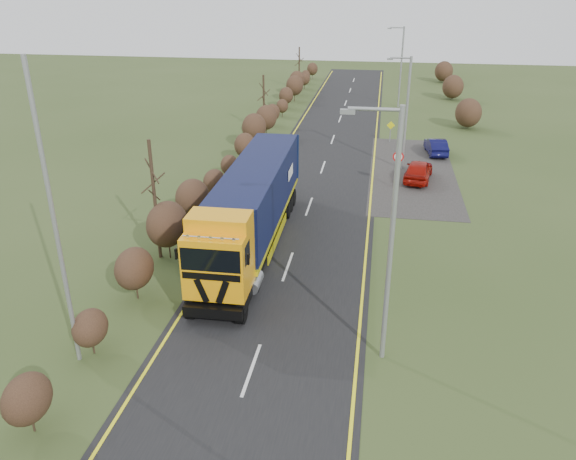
{
  "coord_description": "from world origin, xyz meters",
  "views": [
    {
      "loc": [
        3.95,
        -19.85,
        12.78
      ],
      "look_at": [
        -0.05,
        4.35,
        1.8
      ],
      "focal_mm": 35.0,
      "sensor_mm": 36.0,
      "label": 1
    }
  ],
  "objects_px": {
    "lorry": "(252,204)",
    "streetlight_near": "(389,230)",
    "car_red_hatchback": "(418,170)",
    "car_blue_sedan": "(436,146)",
    "speed_sign": "(398,163)"
  },
  "relations": [
    {
      "from": "lorry",
      "to": "speed_sign",
      "type": "xyz_separation_m",
      "value": [
        7.41,
        10.27,
        -0.58
      ]
    },
    {
      "from": "streetlight_near",
      "to": "car_red_hatchback",
      "type": "bearing_deg",
      "value": 83.56
    },
    {
      "from": "streetlight_near",
      "to": "speed_sign",
      "type": "relative_size",
      "value": 3.6
    },
    {
      "from": "speed_sign",
      "to": "streetlight_near",
      "type": "bearing_deg",
      "value": -92.5
    },
    {
      "from": "lorry",
      "to": "streetlight_near",
      "type": "xyz_separation_m",
      "value": [
        6.6,
        -8.31,
        2.72
      ]
    },
    {
      "from": "streetlight_near",
      "to": "lorry",
      "type": "bearing_deg",
      "value": 128.46
    },
    {
      "from": "lorry",
      "to": "speed_sign",
      "type": "height_order",
      "value": "lorry"
    },
    {
      "from": "car_red_hatchback",
      "to": "streetlight_near",
      "type": "relative_size",
      "value": 0.45
    },
    {
      "from": "lorry",
      "to": "car_blue_sedan",
      "type": "relative_size",
      "value": 3.98
    },
    {
      "from": "car_blue_sedan",
      "to": "streetlight_near",
      "type": "bearing_deg",
      "value": 75.42
    },
    {
      "from": "car_blue_sedan",
      "to": "car_red_hatchback",
      "type": "bearing_deg",
      "value": 69.75
    },
    {
      "from": "car_red_hatchback",
      "to": "car_blue_sedan",
      "type": "distance_m",
      "value": 7.0
    },
    {
      "from": "streetlight_near",
      "to": "speed_sign",
      "type": "xyz_separation_m",
      "value": [
        0.81,
        18.58,
        -3.3
      ]
    },
    {
      "from": "car_red_hatchback",
      "to": "streetlight_near",
      "type": "height_order",
      "value": "streetlight_near"
    },
    {
      "from": "speed_sign",
      "to": "lorry",
      "type": "bearing_deg",
      "value": -125.83
    }
  ]
}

